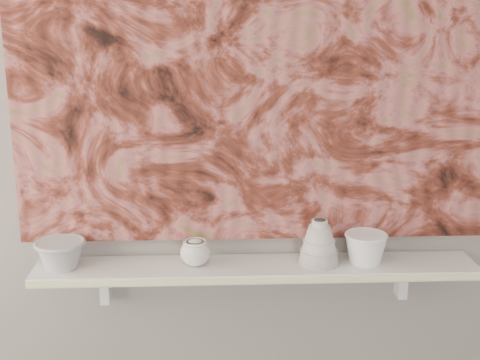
{
  "coord_description": "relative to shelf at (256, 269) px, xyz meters",
  "views": [
    {
      "loc": [
        -0.14,
        -0.46,
        1.75
      ],
      "look_at": [
        -0.05,
        1.49,
        1.21
      ],
      "focal_mm": 50.0,
      "sensor_mm": 36.0,
      "label": 1
    }
  ],
  "objects": [
    {
      "name": "wall_back",
      "position": [
        0.0,
        0.09,
        0.44
      ],
      "size": [
        3.6,
        0.0,
        3.6
      ],
      "primitive_type": "plane",
      "rotation": [
        1.57,
        0.0,
        0.0
      ],
      "color": "gray",
      "rests_on": "floor"
    },
    {
      "name": "shelf",
      "position": [
        0.0,
        0.0,
        0.0
      ],
      "size": [
        1.4,
        0.18,
        0.03
      ],
      "primitive_type": "cube",
      "color": "silver",
      "rests_on": "wall_back"
    },
    {
      "name": "shelf_stripe",
      "position": [
        0.0,
        -0.09,
        0.0
      ],
      "size": [
        1.4,
        0.01,
        0.02
      ],
      "primitive_type": "cube",
      "color": "#F8EFA5",
      "rests_on": "shelf"
    },
    {
      "name": "bracket_left",
      "position": [
        -0.49,
        0.06,
        -0.07
      ],
      "size": [
        0.03,
        0.06,
        0.12
      ],
      "primitive_type": "cube",
      "color": "silver",
      "rests_on": "wall_back"
    },
    {
      "name": "bracket_right",
      "position": [
        0.49,
        0.06,
        -0.07
      ],
      "size": [
        0.03,
        0.06,
        0.12
      ],
      "primitive_type": "cube",
      "color": "silver",
      "rests_on": "wall_back"
    },
    {
      "name": "painting",
      "position": [
        0.0,
        0.08,
        0.62
      ],
      "size": [
        1.5,
        0.02,
        1.1
      ],
      "primitive_type": "cube",
      "color": "maroon",
      "rests_on": "wall_back"
    },
    {
      "name": "house_motif",
      "position": [
        0.45,
        0.07,
        0.32
      ],
      "size": [
        0.09,
        0.0,
        0.08
      ],
      "primitive_type": "cube",
      "color": "black",
      "rests_on": "painting"
    },
    {
      "name": "bowl_grey",
      "position": [
        -0.61,
        0.0,
        0.06
      ],
      "size": [
        0.18,
        0.18,
        0.09
      ],
      "primitive_type": null,
      "rotation": [
        0.0,
        0.0,
        0.12
      ],
      "color": "#A0A19E",
      "rests_on": "shelf"
    },
    {
      "name": "cup_cream",
      "position": [
        -0.19,
        0.0,
        0.06
      ],
      "size": [
        0.12,
        0.12,
        0.09
      ],
      "primitive_type": null,
      "rotation": [
        0.0,
        0.0,
        0.4
      ],
      "color": "silver",
      "rests_on": "shelf"
    },
    {
      "name": "bell_vessel",
      "position": [
        0.2,
        0.0,
        0.09
      ],
      "size": [
        0.17,
        0.17,
        0.15
      ],
      "primitive_type": null,
      "rotation": [
        0.0,
        0.0,
        -0.34
      ],
      "color": "beige",
      "rests_on": "shelf"
    },
    {
      "name": "bowl_white",
      "position": [
        0.35,
        0.0,
        0.06
      ],
      "size": [
        0.14,
        0.14,
        0.1
      ],
      "primitive_type": null,
      "rotation": [
        0.0,
        0.0,
        0.01
      ],
      "color": "white",
      "rests_on": "shelf"
    }
  ]
}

